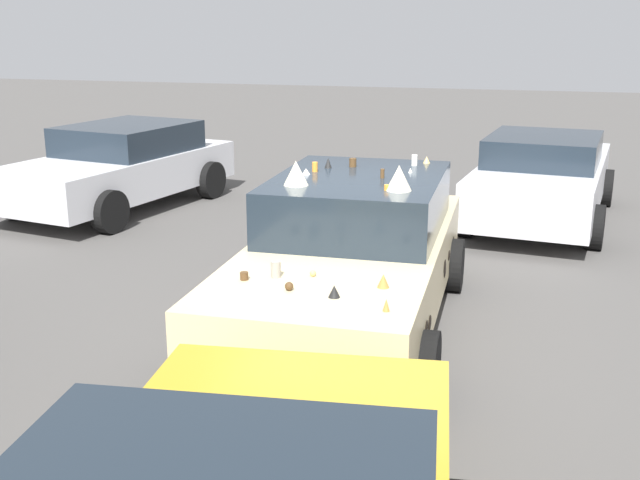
{
  "coord_description": "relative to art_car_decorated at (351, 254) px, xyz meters",
  "views": [
    {
      "loc": [
        -7.16,
        -1.74,
        2.99
      ],
      "look_at": [
        0.0,
        0.3,
        0.9
      ],
      "focal_mm": 43.58,
      "sensor_mm": 36.0,
      "label": 1
    }
  ],
  "objects": [
    {
      "name": "ground_plane",
      "position": [
        -0.11,
        -0.0,
        -0.74
      ],
      "size": [
        60.0,
        60.0,
        0.0
      ],
      "primitive_type": "plane",
      "color": "#514F4C"
    },
    {
      "name": "art_car_decorated",
      "position": [
        0.0,
        0.0,
        0.0
      ],
      "size": [
        4.62,
        2.18,
        1.72
      ],
      "rotation": [
        0.0,
        0.0,
        3.17
      ],
      "color": "beige",
      "rests_on": "ground"
    },
    {
      "name": "parked_sedan_near_right",
      "position": [
        4.03,
        4.91,
        -0.04
      ],
      "size": [
        4.52,
        2.62,
        1.37
      ],
      "rotation": [
        0.0,
        0.0,
        2.97
      ],
      "color": "silver",
      "rests_on": "ground"
    },
    {
      "name": "parked_sedan_row_back_far",
      "position": [
        5.03,
        -1.82,
        -0.06
      ],
      "size": [
        4.71,
        2.36,
        1.35
      ],
      "rotation": [
        0.0,
        0.0,
        -0.11
      ],
      "color": "silver",
      "rests_on": "ground"
    }
  ]
}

